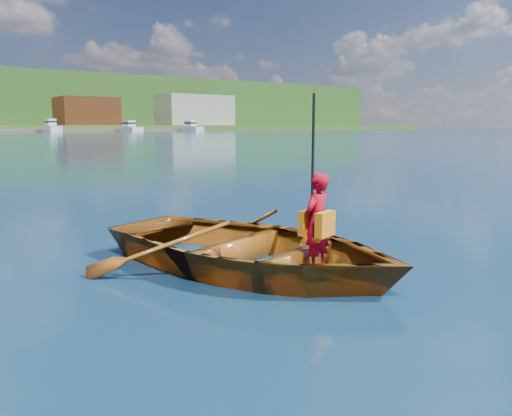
# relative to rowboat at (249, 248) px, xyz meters

# --- Properties ---
(ground) EXTENTS (600.00, 600.00, 0.00)m
(ground) POSITION_rel_rowboat_xyz_m (0.76, -0.52, -0.29)
(ground) COLOR #153045
(ground) RESTS_ON ground
(rowboat) EXTENTS (4.32, 5.07, 0.89)m
(rowboat) POSITION_rel_rowboat_xyz_m (0.00, 0.00, 0.00)
(rowboat) COLOR brown
(rowboat) RESTS_ON ground
(child_paddler) EXTENTS (0.51, 0.43, 2.15)m
(child_paddler) POSITION_rel_rowboat_xyz_m (0.44, -0.80, 0.41)
(child_paddler) COLOR #A20515
(child_paddler) RESTS_ON ground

